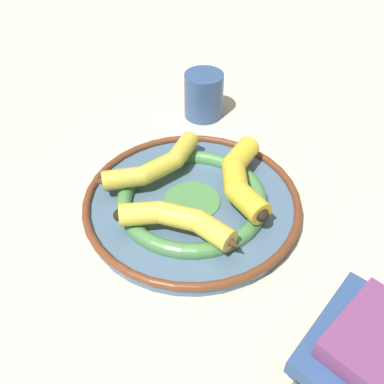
# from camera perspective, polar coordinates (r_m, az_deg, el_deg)

# --- Properties ---
(ground_plane) EXTENTS (2.80, 2.80, 0.00)m
(ground_plane) POSITION_cam_1_polar(r_m,az_deg,el_deg) (0.73, -1.88, -1.92)
(ground_plane) COLOR beige
(decorative_bowl) EXTENTS (0.35, 0.35, 0.04)m
(decorative_bowl) POSITION_cam_1_polar(r_m,az_deg,el_deg) (0.71, 0.00, -1.32)
(decorative_bowl) COLOR slate
(decorative_bowl) RESTS_ON ground_plane
(banana_a) EXTENTS (0.17, 0.12, 0.03)m
(banana_a) POSITION_cam_1_polar(r_m,az_deg,el_deg) (0.64, -1.59, -3.66)
(banana_a) COLOR yellow
(banana_a) RESTS_ON decorative_bowl
(banana_b) EXTENTS (0.06, 0.20, 0.03)m
(banana_b) POSITION_cam_1_polar(r_m,az_deg,el_deg) (0.73, -4.77, 3.35)
(banana_b) COLOR gold
(banana_b) RESTS_ON decorative_bowl
(banana_c) EXTENTS (0.16, 0.14, 0.04)m
(banana_c) POSITION_cam_1_polar(r_m,az_deg,el_deg) (0.71, 6.21, 2.04)
(banana_c) COLOR yellow
(banana_c) RESTS_ON decorative_bowl
(coffee_mug) EXTENTS (0.12, 0.08, 0.09)m
(coffee_mug) POSITION_cam_1_polar(r_m,az_deg,el_deg) (0.93, 1.46, 12.36)
(coffee_mug) COLOR #335184
(coffee_mug) RESTS_ON ground_plane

